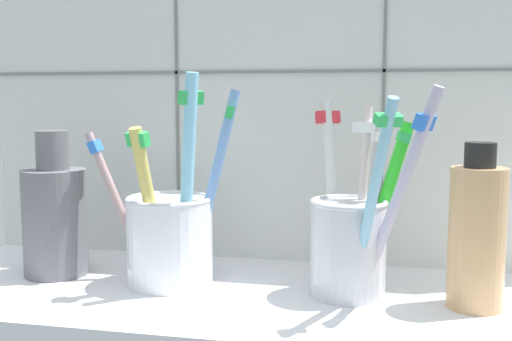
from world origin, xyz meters
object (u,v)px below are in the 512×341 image
(toothbrush_cup_right, at_px, (352,235))
(soap_bottle, at_px, (477,234))
(ceramic_vase, at_px, (55,216))
(toothbrush_cup_left, at_px, (170,233))

(toothbrush_cup_right, height_order, soap_bottle, toothbrush_cup_right)
(toothbrush_cup_right, bearing_deg, ceramic_vase, 179.16)
(soap_bottle, bearing_deg, toothbrush_cup_right, 174.93)
(toothbrush_cup_left, bearing_deg, ceramic_vase, 176.90)
(toothbrush_cup_right, xyz_separation_m, soap_bottle, (0.10, -0.01, 0.01))
(toothbrush_cup_left, relative_size, soap_bottle, 1.42)
(toothbrush_cup_left, xyz_separation_m, soap_bottle, (0.26, -0.01, 0.01))
(toothbrush_cup_left, xyz_separation_m, ceramic_vase, (-0.12, 0.01, 0.01))
(ceramic_vase, xyz_separation_m, soap_bottle, (0.38, -0.01, 0.00))
(ceramic_vase, height_order, soap_bottle, ceramic_vase)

